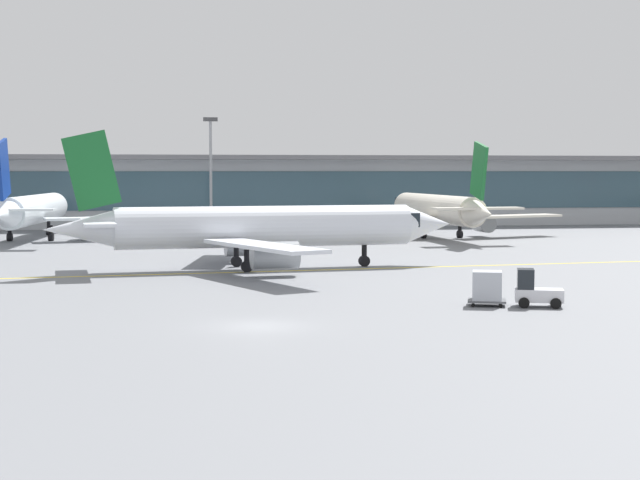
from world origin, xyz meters
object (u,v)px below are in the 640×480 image
object	(u,v)px
gate_airplane_1	(33,211)
gate_airplane_2	(438,210)
baggage_tug	(535,291)
cargo_dolly_lead	(487,287)
apron_light_mast_1	(211,169)
taxiing_regional_jet	(260,228)

from	to	relation	value
gate_airplane_1	gate_airplane_2	distance (m)	44.74
baggage_tug	cargo_dolly_lead	world-z (taller)	baggage_tug
gate_airplane_2	apron_light_mast_1	size ratio (longest dim) A/B	2.23
cargo_dolly_lead	gate_airplane_2	bearing A→B (deg)	95.20
gate_airplane_2	apron_light_mast_1	distance (m)	30.50
gate_airplane_1	cargo_dolly_lead	world-z (taller)	gate_airplane_1
gate_airplane_2	taxiing_regional_jet	world-z (taller)	gate_airplane_2
gate_airplane_2	apron_light_mast_1	bearing A→B (deg)	51.65
gate_airplane_1	taxiing_regional_jet	xyz separation A→B (m)	(21.12, -35.63, -0.05)
gate_airplane_2	apron_light_mast_1	world-z (taller)	apron_light_mast_1
baggage_tug	apron_light_mast_1	distance (m)	75.49
gate_airplane_1	cargo_dolly_lead	size ratio (longest dim) A/B	12.91
gate_airplane_1	apron_light_mast_1	bearing A→B (deg)	-48.86
cargo_dolly_lead	apron_light_mast_1	xyz separation A→B (m)	(-11.43, 73.04, 6.76)
gate_airplane_2	baggage_tug	bearing A→B (deg)	166.21
cargo_dolly_lead	apron_light_mast_1	size ratio (longest dim) A/B	0.18
gate_airplane_2	cargo_dolly_lead	size ratio (longest dim) A/B	12.70
gate_airplane_2	taxiing_regional_jet	size ratio (longest dim) A/B	1.00
taxiing_regional_jet	baggage_tug	bearing A→B (deg)	-67.29
gate_airplane_1	baggage_tug	size ratio (longest dim) A/B	11.09
apron_light_mast_1	cargo_dolly_lead	bearing A→B (deg)	-81.11
gate_airplane_2	cargo_dolly_lead	bearing A→B (deg)	163.61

